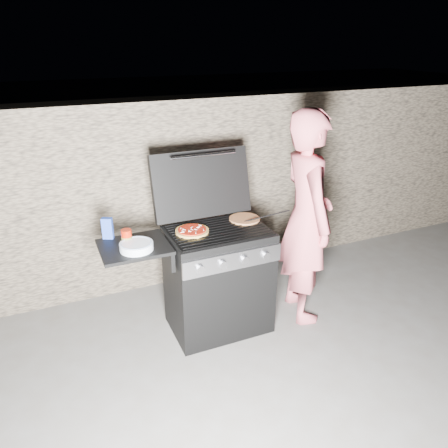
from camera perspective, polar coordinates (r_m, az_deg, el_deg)
name	(u,v)px	position (r m, az deg, el deg)	size (l,w,h in m)	color
ground	(219,325)	(3.90, -0.69, -13.03)	(50.00, 50.00, 0.00)	slate
stone_wall	(177,191)	(4.37, -6.12, 4.31)	(8.00, 0.35, 1.80)	#82725B
gas_grill	(190,286)	(3.58, -4.46, -8.06)	(1.34, 0.79, 0.91)	black
pizza_topped	(192,230)	(3.40, -4.19, -0.84)	(0.26, 0.26, 0.03)	#DAB963
pizza_plain	(245,219)	(3.63, 2.70, 0.69)	(0.26, 0.26, 0.01)	#E38A53
sauce_jar	(127,237)	(3.27, -12.60, -1.71)	(0.08, 0.08, 0.12)	#A51905
blue_carton	(108,228)	(3.40, -14.97, -0.54)	(0.08, 0.04, 0.17)	#2240AA
plate_stack	(136,246)	(3.19, -11.37, -2.87)	(0.24, 0.24, 0.06)	white
person	(306,218)	(3.72, 10.67, 0.72)	(0.66, 0.44, 1.82)	#D9616B
tongs	(267,217)	(3.60, 5.64, 0.97)	(0.01, 0.01, 0.39)	black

